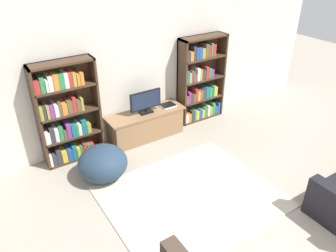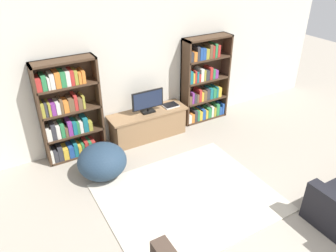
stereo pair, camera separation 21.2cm
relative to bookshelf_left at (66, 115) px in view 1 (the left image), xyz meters
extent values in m
cube|color=silver|center=(1.25, 0.18, 0.48)|extent=(8.80, 0.06, 2.60)
cube|color=#422D1E|center=(-0.43, -0.02, 0.03)|extent=(0.04, 0.30, 1.70)
cube|color=#422D1E|center=(0.52, -0.02, 0.03)|extent=(0.04, 0.30, 1.70)
cube|color=#422D1E|center=(0.05, 0.11, 0.03)|extent=(0.98, 0.04, 1.70)
cube|color=#422D1E|center=(0.05, -0.02, 0.87)|extent=(0.98, 0.30, 0.04)
cube|color=#422D1E|center=(0.05, -0.02, -0.80)|extent=(0.94, 0.30, 0.04)
cube|color=silver|center=(-0.39, -0.04, -0.68)|extent=(0.04, 0.24, 0.21)
cube|color=#333338|center=(-0.33, -0.04, -0.68)|extent=(0.06, 0.24, 0.21)
cube|color=#333338|center=(-0.25, -0.04, -0.66)|extent=(0.08, 0.24, 0.25)
cube|color=gold|center=(-0.17, -0.04, -0.68)|extent=(0.08, 0.24, 0.20)
cube|color=#234C99|center=(-0.07, -0.04, -0.68)|extent=(0.08, 0.24, 0.21)
cube|color=#196B75|center=(0.01, -0.04, -0.66)|extent=(0.06, 0.24, 0.24)
cube|color=gold|center=(0.07, -0.04, -0.69)|extent=(0.05, 0.24, 0.19)
cube|color=#2D7F47|center=(0.13, -0.04, -0.68)|extent=(0.04, 0.24, 0.20)
cube|color=#B72D28|center=(0.19, -0.04, -0.67)|extent=(0.06, 0.24, 0.23)
cube|color=#2D7F47|center=(0.25, -0.04, -0.68)|extent=(0.05, 0.24, 0.21)
cube|color=#B72D28|center=(0.31, -0.04, -0.68)|extent=(0.06, 0.24, 0.20)
cube|color=#422D1E|center=(0.05, -0.02, -0.37)|extent=(0.94, 0.30, 0.04)
cube|color=silver|center=(-0.37, -0.04, -0.25)|extent=(0.08, 0.24, 0.20)
cube|color=#333338|center=(-0.29, -0.04, -0.23)|extent=(0.07, 0.24, 0.26)
cube|color=silver|center=(-0.22, -0.04, -0.25)|extent=(0.06, 0.24, 0.22)
cube|color=#2D7F47|center=(-0.15, -0.04, -0.24)|extent=(0.06, 0.24, 0.24)
cube|color=brown|center=(-0.10, -0.04, -0.27)|extent=(0.04, 0.24, 0.16)
cube|color=#7F338C|center=(-0.03, -0.04, -0.23)|extent=(0.07, 0.24, 0.25)
cube|color=#196B75|center=(0.04, -0.04, -0.25)|extent=(0.06, 0.24, 0.22)
cube|color=#2D7F47|center=(0.10, -0.04, -0.26)|extent=(0.04, 0.24, 0.20)
cube|color=silver|center=(0.15, -0.04, -0.26)|extent=(0.05, 0.24, 0.20)
cube|color=#196B75|center=(0.23, -0.04, -0.23)|extent=(0.08, 0.24, 0.25)
cube|color=#9E9333|center=(0.30, -0.04, -0.27)|extent=(0.06, 0.24, 0.16)
cube|color=#422D1E|center=(0.05, -0.02, 0.05)|extent=(0.94, 0.30, 0.04)
cube|color=#9E9333|center=(-0.38, -0.04, 0.18)|extent=(0.05, 0.24, 0.22)
cube|color=#333338|center=(-0.33, -0.04, 0.18)|extent=(0.04, 0.24, 0.22)
cube|color=#9E9333|center=(-0.29, -0.04, 0.17)|extent=(0.04, 0.24, 0.21)
cube|color=#7F338C|center=(-0.23, -0.04, 0.17)|extent=(0.07, 0.24, 0.19)
cube|color=silver|center=(-0.16, -0.04, 0.17)|extent=(0.06, 0.24, 0.20)
cube|color=brown|center=(-0.10, -0.04, 0.18)|extent=(0.04, 0.24, 0.22)
cube|color=orange|center=(-0.04, -0.04, 0.16)|extent=(0.08, 0.24, 0.19)
cube|color=brown|center=(0.05, -0.04, 0.17)|extent=(0.08, 0.24, 0.21)
cube|color=#B72D28|center=(0.12, -0.04, 0.19)|extent=(0.05, 0.24, 0.25)
cube|color=brown|center=(0.19, -0.04, 0.16)|extent=(0.07, 0.24, 0.18)
cube|color=#9E9333|center=(0.25, -0.04, 0.18)|extent=(0.04, 0.24, 0.21)
cube|color=#422D1E|center=(0.05, -0.02, 0.48)|extent=(0.94, 0.30, 0.04)
cube|color=#B72D28|center=(-0.37, -0.04, 0.59)|extent=(0.08, 0.24, 0.20)
cube|color=#2D7F47|center=(-0.29, -0.04, 0.61)|extent=(0.07, 0.24, 0.23)
cube|color=silver|center=(-0.23, -0.04, 0.59)|extent=(0.04, 0.24, 0.19)
cube|color=silver|center=(-0.17, -0.04, 0.61)|extent=(0.07, 0.24, 0.23)
cube|color=orange|center=(-0.09, -0.04, 0.61)|extent=(0.08, 0.24, 0.24)
cube|color=#2D7F47|center=(-0.01, -0.04, 0.61)|extent=(0.08, 0.24, 0.24)
cube|color=silver|center=(0.06, -0.04, 0.61)|extent=(0.06, 0.24, 0.23)
cube|color=#B72D28|center=(0.12, -0.04, 0.61)|extent=(0.06, 0.24, 0.23)
cube|color=#9E9333|center=(0.18, -0.04, 0.60)|extent=(0.05, 0.24, 0.22)
cube|color=orange|center=(0.24, -0.04, 0.59)|extent=(0.04, 0.24, 0.18)
cube|color=orange|center=(0.30, -0.04, 0.59)|extent=(0.05, 0.24, 0.20)
cube|color=#422D1E|center=(2.24, -0.02, 0.03)|extent=(0.04, 0.30, 1.70)
cube|color=#422D1E|center=(3.19, -0.02, 0.03)|extent=(0.04, 0.30, 1.70)
cube|color=#422D1E|center=(2.71, 0.11, 0.03)|extent=(0.98, 0.04, 1.70)
cube|color=#422D1E|center=(2.71, -0.02, 0.87)|extent=(0.98, 0.30, 0.04)
cube|color=#422D1E|center=(2.71, -0.02, -0.80)|extent=(0.94, 0.30, 0.04)
cube|color=silver|center=(2.30, -0.04, -0.69)|extent=(0.08, 0.24, 0.18)
cube|color=orange|center=(2.37, -0.04, -0.69)|extent=(0.06, 0.24, 0.18)
cube|color=#333338|center=(2.44, -0.04, -0.66)|extent=(0.06, 0.24, 0.23)
cube|color=#2D7F47|center=(2.51, -0.04, -0.67)|extent=(0.05, 0.24, 0.22)
cube|color=gold|center=(2.57, -0.04, -0.68)|extent=(0.07, 0.24, 0.19)
cube|color=#234C99|center=(2.64, -0.04, -0.67)|extent=(0.07, 0.24, 0.22)
cube|color=gold|center=(2.71, -0.04, -0.69)|extent=(0.05, 0.24, 0.18)
cube|color=#2D7F47|center=(2.79, -0.04, -0.68)|extent=(0.08, 0.24, 0.21)
cube|color=silver|center=(2.86, -0.04, -0.67)|extent=(0.05, 0.24, 0.23)
cube|color=#9E9333|center=(2.92, -0.04, -0.68)|extent=(0.06, 0.24, 0.20)
cube|color=#2D7F47|center=(2.99, -0.04, -0.66)|extent=(0.07, 0.24, 0.25)
cube|color=#234C99|center=(3.06, -0.04, -0.69)|extent=(0.06, 0.24, 0.17)
cube|color=#234C99|center=(3.13, -0.04, -0.66)|extent=(0.05, 0.24, 0.24)
cube|color=#422D1E|center=(2.71, -0.02, -0.37)|extent=(0.94, 0.30, 0.04)
cube|color=brown|center=(2.29, -0.04, -0.27)|extent=(0.07, 0.24, 0.16)
cube|color=#7F338C|center=(2.35, -0.04, -0.24)|extent=(0.04, 0.24, 0.23)
cube|color=#333338|center=(2.41, -0.04, -0.27)|extent=(0.06, 0.24, 0.17)
cube|color=brown|center=(2.47, -0.04, -0.27)|extent=(0.04, 0.24, 0.17)
cube|color=#B72D28|center=(2.52, -0.04, -0.23)|extent=(0.05, 0.24, 0.25)
cube|color=gold|center=(2.58, -0.04, -0.26)|extent=(0.05, 0.24, 0.19)
cube|color=brown|center=(2.64, -0.04, -0.26)|extent=(0.07, 0.24, 0.20)
cube|color=#333338|center=(2.72, -0.04, -0.25)|extent=(0.07, 0.24, 0.22)
cube|color=#196B75|center=(2.80, -0.04, -0.25)|extent=(0.07, 0.24, 0.22)
cube|color=#2D7F47|center=(2.88, -0.04, -0.26)|extent=(0.07, 0.24, 0.20)
cube|color=#196B75|center=(2.94, -0.04, -0.25)|extent=(0.04, 0.24, 0.22)
cube|color=gold|center=(3.00, -0.04, -0.26)|extent=(0.08, 0.24, 0.20)
cube|color=#422D1E|center=(2.71, -0.02, 0.05)|extent=(0.94, 0.30, 0.04)
cube|color=#196B75|center=(2.29, -0.04, 0.19)|extent=(0.07, 0.24, 0.24)
cube|color=gold|center=(2.35, -0.04, 0.17)|extent=(0.04, 0.24, 0.20)
cube|color=#B72D28|center=(2.40, -0.04, 0.19)|extent=(0.04, 0.24, 0.24)
cube|color=#196B75|center=(2.44, -0.04, 0.17)|extent=(0.04, 0.24, 0.20)
cube|color=#B72D28|center=(2.49, -0.04, 0.15)|extent=(0.04, 0.24, 0.16)
cube|color=silver|center=(2.55, -0.04, 0.19)|extent=(0.07, 0.24, 0.25)
cube|color=#9E9333|center=(2.61, -0.04, 0.18)|extent=(0.04, 0.24, 0.21)
cube|color=#333338|center=(2.67, -0.04, 0.17)|extent=(0.08, 0.24, 0.19)
cube|color=#B72D28|center=(2.75, -0.04, 0.19)|extent=(0.06, 0.24, 0.24)
cube|color=#2D7F47|center=(2.82, -0.04, 0.17)|extent=(0.05, 0.24, 0.19)
cube|color=#7F338C|center=(2.89, -0.04, 0.15)|extent=(0.07, 0.24, 0.16)
cube|color=#422D1E|center=(2.71, -0.02, 0.48)|extent=(0.94, 0.30, 0.04)
cube|color=#333338|center=(2.29, -0.04, 0.58)|extent=(0.07, 0.24, 0.18)
cube|color=orange|center=(2.37, -0.04, 0.58)|extent=(0.07, 0.24, 0.18)
cube|color=#333338|center=(2.43, -0.04, 0.62)|extent=(0.05, 0.24, 0.26)
cube|color=#234C99|center=(2.50, -0.04, 0.61)|extent=(0.06, 0.24, 0.22)
cube|color=#234C99|center=(2.56, -0.04, 0.60)|extent=(0.07, 0.24, 0.21)
cube|color=#9E9333|center=(2.64, -0.04, 0.59)|extent=(0.07, 0.24, 0.19)
cube|color=brown|center=(2.72, -0.04, 0.62)|extent=(0.07, 0.24, 0.26)
cube|color=#B72D28|center=(2.78, -0.04, 0.61)|extent=(0.04, 0.24, 0.23)
cube|color=#2D7F47|center=(2.83, -0.04, 0.62)|extent=(0.05, 0.24, 0.26)
cube|color=#B72D28|center=(2.90, -0.04, 0.61)|extent=(0.06, 0.24, 0.23)
cube|color=#8E6B47|center=(1.38, -0.11, -0.57)|extent=(1.38, 0.44, 0.49)
cube|color=#8E6B47|center=(1.38, -0.11, -0.31)|extent=(1.47, 0.46, 0.04)
cube|color=black|center=(1.38, -0.13, -0.27)|extent=(0.24, 0.16, 0.03)
cylinder|color=black|center=(1.38, -0.13, -0.23)|extent=(0.04, 0.04, 0.05)
cube|color=black|center=(1.38, -0.13, -0.04)|extent=(0.60, 0.04, 0.34)
cube|color=#19233D|center=(1.38, -0.15, -0.04)|extent=(0.56, 0.00, 0.30)
cube|color=silver|center=(1.86, -0.12, -0.28)|extent=(0.28, 0.23, 0.02)
cube|color=black|center=(1.86, -0.12, -0.26)|extent=(0.27, 0.22, 0.00)
cube|color=beige|center=(1.11, -1.91, -0.81)|extent=(2.38, 1.97, 0.02)
ellipsoid|color=#23384C|center=(0.23, -0.80, -0.55)|extent=(0.76, 0.76, 0.54)
camera|label=1|loc=(-1.13, -4.77, 2.44)|focal=35.00mm
camera|label=2|loc=(-0.95, -4.88, 2.44)|focal=35.00mm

